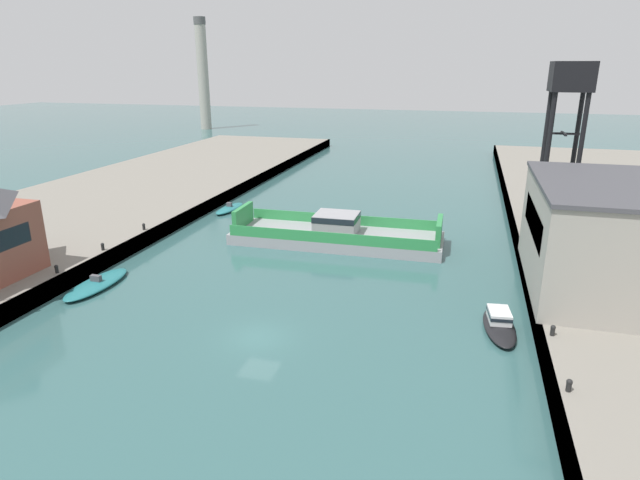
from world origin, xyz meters
TOP-DOWN VIEW (x-y plane):
  - ground_plane at (0.00, 0.00)m, footprint 400.00×400.00m
  - quay_left at (-32.06, 20.00)m, footprint 28.00×140.00m
  - chain_ferry at (0.32, 21.19)m, footprint 21.96×7.29m
  - moored_boat_near_left at (-16.32, 4.48)m, footprint 2.65×7.43m
  - moored_boat_near_right at (15.95, 5.58)m, footprint 2.76×6.29m
  - moored_boat_mid_left at (-16.07, 30.29)m, footprint 2.37×6.24m
  - warehouse_shed at (23.47, 12.02)m, footprint 10.96×16.21m
  - crane_tower at (21.57, 25.82)m, footprint 3.69×3.69m
  - bollard_right_fore at (18.91, -3.62)m, footprint 0.32×0.32m
  - bollard_left_mid at (-18.91, 3.15)m, footprint 0.32×0.32m
  - bollard_right_mid at (18.91, 2.64)m, footprint 0.32×0.32m
  - bollard_left_aft at (-18.91, 9.03)m, footprint 0.32×0.32m
  - bollard_right_aft at (18.91, 9.52)m, footprint 0.32×0.32m
  - bollard_left_far at (-18.91, 15.66)m, footprint 0.32×0.32m
  - bollard_right_far at (18.91, 15.92)m, footprint 0.32×0.32m
  - smokestack_distant_a at (-61.96, 113.80)m, footprint 3.31×3.31m

SIDE VIEW (x-z plane):
  - ground_plane at x=0.00m, z-range 0.00..0.00m
  - moored_boat_mid_left at x=-16.07m, z-range -0.24..0.83m
  - moored_boat_near_left at x=-16.32m, z-range -0.24..0.83m
  - moored_boat_near_right at x=15.95m, z-range -0.18..1.19m
  - quay_left at x=-32.06m, z-range 0.00..1.53m
  - chain_ferry at x=0.32m, z-range -0.65..2.65m
  - bollard_right_fore at x=18.91m, z-range 1.56..2.27m
  - bollard_left_mid at x=-18.91m, z-range 1.56..2.27m
  - bollard_right_mid at x=18.91m, z-range 1.56..2.27m
  - bollard_left_aft at x=-18.91m, z-range 1.56..2.27m
  - bollard_right_aft at x=18.91m, z-range 1.56..2.27m
  - bollard_left_far at x=-18.91m, z-range 1.56..2.27m
  - bollard_right_far at x=18.91m, z-range 1.56..2.27m
  - warehouse_shed at x=23.47m, z-range 1.53..9.68m
  - crane_tower at x=21.57m, z-range 6.54..23.14m
  - smokestack_distant_a at x=-61.96m, z-range 1.01..31.68m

